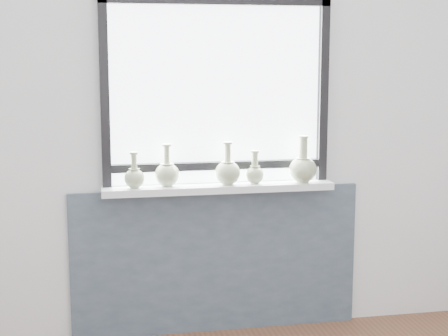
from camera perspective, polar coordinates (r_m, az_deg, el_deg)
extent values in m
cube|color=silver|center=(3.94, -0.72, 4.62)|extent=(3.60, 0.02, 2.60)
cube|color=#4C596C|center=(4.08, -0.62, -7.69)|extent=(1.70, 0.03, 0.86)
cube|color=white|center=(3.90, -0.44, -1.65)|extent=(1.32, 0.18, 0.04)
cube|color=black|center=(3.82, -9.90, 6.21)|extent=(0.05, 0.06, 1.05)
cube|color=black|center=(4.04, 8.21, 6.42)|extent=(0.05, 0.06, 1.05)
cube|color=black|center=(3.89, -0.60, 13.77)|extent=(1.30, 0.06, 0.05)
cube|color=black|center=(3.93, -0.58, 0.20)|extent=(1.20, 0.05, 0.04)
cube|color=white|center=(3.91, -0.65, 6.05)|extent=(1.20, 0.01, 1.00)
cylinder|color=#A7B98E|center=(3.82, -7.45, -1.60)|extent=(0.05, 0.05, 0.01)
ellipsoid|color=#A7B98E|center=(3.82, -7.46, -0.87)|extent=(0.12, 0.12, 0.11)
cone|color=#A7B98E|center=(3.81, -7.48, -0.26)|extent=(0.06, 0.06, 0.03)
cylinder|color=#A7B98E|center=(3.80, -7.49, 0.42)|extent=(0.03, 0.03, 0.10)
cylinder|color=#A7B98E|center=(3.79, -7.51, 1.24)|extent=(0.05, 0.05, 0.01)
cylinder|color=#A7B98E|center=(3.86, -4.74, -1.45)|extent=(0.06, 0.06, 0.01)
ellipsoid|color=#A7B98E|center=(3.85, -4.75, -0.56)|extent=(0.14, 0.14, 0.13)
cone|color=#A7B98E|center=(3.84, -4.76, 0.17)|extent=(0.08, 0.08, 0.03)
cylinder|color=#A7B98E|center=(3.83, -4.77, 0.97)|extent=(0.03, 0.03, 0.12)
cylinder|color=#A7B98E|center=(3.82, -4.79, 1.91)|extent=(0.06, 0.06, 0.01)
cylinder|color=#A7B98E|center=(3.89, 0.31, -1.33)|extent=(0.07, 0.07, 0.01)
ellipsoid|color=#A7B98E|center=(3.88, 0.31, -0.41)|extent=(0.15, 0.15, 0.13)
cone|color=#A7B98E|center=(3.87, 0.31, 0.33)|extent=(0.08, 0.08, 0.03)
cylinder|color=#A7B98E|center=(3.86, 0.31, 1.15)|extent=(0.04, 0.04, 0.12)
cylinder|color=#A7B98E|center=(3.85, 0.31, 2.10)|extent=(0.06, 0.06, 0.01)
cylinder|color=#A7B98E|center=(3.93, 2.57, -1.24)|extent=(0.05, 0.05, 0.01)
ellipsoid|color=#A7B98E|center=(3.92, 2.58, -0.58)|extent=(0.11, 0.11, 0.10)
cone|color=#A7B98E|center=(3.91, 2.58, -0.02)|extent=(0.06, 0.06, 0.03)
cylinder|color=#A7B98E|center=(3.91, 2.59, 0.61)|extent=(0.04, 0.04, 0.10)
cylinder|color=#A7B98E|center=(3.90, 2.59, 1.37)|extent=(0.05, 0.05, 0.01)
cylinder|color=#A7B98E|center=(3.99, 6.55, -1.13)|extent=(0.07, 0.07, 0.01)
ellipsoid|color=#A7B98E|center=(3.97, 6.57, -0.14)|extent=(0.16, 0.16, 0.15)
cone|color=#A7B98E|center=(3.97, 6.58, 0.65)|extent=(0.09, 0.09, 0.03)
cylinder|color=#A7B98E|center=(3.96, 6.60, 1.55)|extent=(0.05, 0.05, 0.13)
cylinder|color=#A7B98E|center=(3.95, 6.62, 2.59)|extent=(0.06, 0.06, 0.01)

